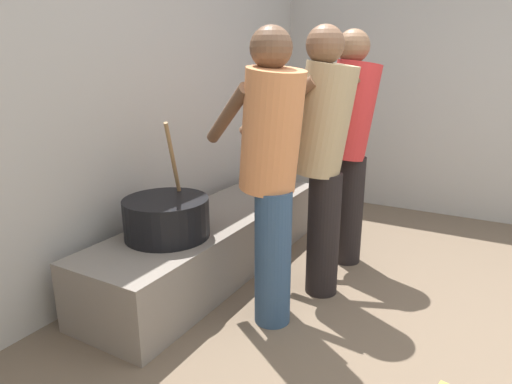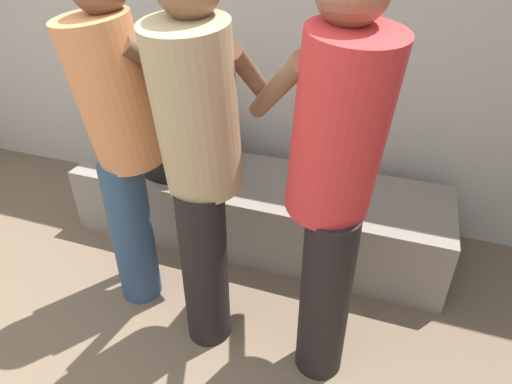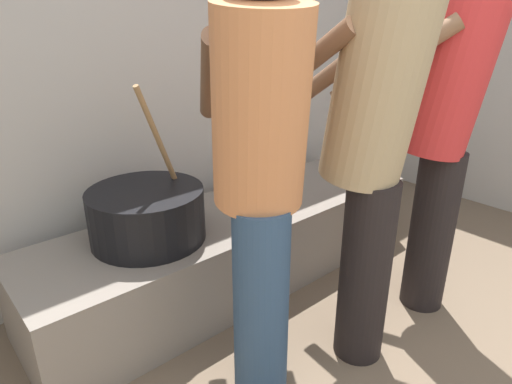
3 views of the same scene
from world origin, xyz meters
TOP-DOWN VIEW (x-y plane):
  - block_enclosure_rear at (0.00, 2.34)m, footprint 5.33×0.20m
  - hearth_ledge at (0.41, 1.82)m, footprint 2.16×0.60m
  - cooking_pot_main at (-0.08, 1.84)m, footprint 0.51×0.51m
  - cook_in_orange_shirt at (0.02, 1.20)m, footprint 0.62×0.73m
  - cook_in_red_shirt at (0.95, 1.08)m, footprint 0.65×0.73m
  - cook_in_tan_shirt at (0.45, 1.08)m, footprint 0.36×0.68m

SIDE VIEW (x-z plane):
  - hearth_ledge at x=0.41m, z-range 0.00..0.41m
  - cooking_pot_main at x=-0.08m, z-range 0.18..0.87m
  - cook_in_orange_shirt at x=0.02m, z-range 0.11..1.69m
  - cook_in_tan_shirt at x=0.45m, z-range 0.12..1.73m
  - cook_in_red_shirt at x=0.95m, z-range 0.12..1.74m
  - block_enclosure_rear at x=0.00m, z-range 0.00..2.24m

